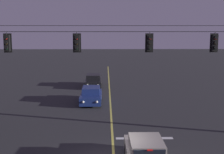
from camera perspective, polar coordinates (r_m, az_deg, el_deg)
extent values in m
cube|color=#D1C64C|center=(25.27, -0.23, -6.05)|extent=(0.14, 60.00, 0.01)
cube|color=silver|center=(19.10, 5.91, -11.01)|extent=(3.40, 0.36, 0.01)
cylinder|color=black|center=(18.45, 0.06, 8.24)|extent=(17.45, 0.03, 0.03)
cylinder|color=black|center=(18.45, 0.06, 9.33)|extent=(17.45, 0.02, 0.02)
cylinder|color=black|center=(19.33, -18.63, 7.54)|extent=(0.04, 0.04, 0.18)
cube|color=black|center=(19.34, -18.55, 5.86)|extent=(0.32, 0.26, 0.96)
cube|color=black|center=(19.48, -18.42, 5.88)|extent=(0.48, 0.03, 1.12)
sphere|color=red|center=(19.18, -18.73, 6.69)|extent=(0.17, 0.17, 0.17)
cylinder|color=black|center=(19.14, -18.77, 6.81)|extent=(0.20, 0.10, 0.20)
sphere|color=#3D280A|center=(19.19, -18.69, 5.83)|extent=(0.17, 0.17, 0.17)
cylinder|color=black|center=(19.15, -18.73, 5.95)|extent=(0.20, 0.10, 0.20)
sphere|color=black|center=(19.20, -18.65, 4.97)|extent=(0.17, 0.17, 0.17)
cylinder|color=black|center=(19.16, -18.69, 5.09)|extent=(0.20, 0.10, 0.20)
cylinder|color=black|center=(18.53, -6.45, 7.91)|extent=(0.04, 0.04, 0.18)
cube|color=black|center=(18.54, -6.42, 6.15)|extent=(0.32, 0.26, 0.96)
cube|color=black|center=(18.69, -6.38, 6.17)|extent=(0.48, 0.03, 1.12)
sphere|color=red|center=(18.37, -6.48, 7.02)|extent=(0.17, 0.17, 0.17)
cylinder|color=black|center=(18.33, -6.50, 7.15)|extent=(0.20, 0.10, 0.20)
sphere|color=#3D280A|center=(18.38, -6.47, 6.13)|extent=(0.17, 0.17, 0.17)
cylinder|color=black|center=(18.34, -6.48, 6.25)|extent=(0.20, 0.10, 0.20)
sphere|color=black|center=(18.40, -6.45, 5.23)|extent=(0.17, 0.17, 0.17)
cylinder|color=black|center=(18.36, -6.47, 5.35)|extent=(0.20, 0.10, 0.20)
cylinder|color=black|center=(18.63, 6.87, 7.90)|extent=(0.04, 0.04, 0.18)
cube|color=black|center=(18.64, 6.84, 6.15)|extent=(0.32, 0.26, 0.96)
cube|color=black|center=(18.79, 6.78, 6.17)|extent=(0.48, 0.03, 1.12)
sphere|color=red|center=(18.48, 6.92, 7.02)|extent=(0.17, 0.17, 0.17)
cylinder|color=black|center=(18.43, 6.94, 7.15)|extent=(0.20, 0.10, 0.20)
sphere|color=#3D280A|center=(18.49, 6.91, 6.13)|extent=(0.17, 0.17, 0.17)
cylinder|color=black|center=(18.44, 6.93, 6.26)|extent=(0.20, 0.10, 0.20)
sphere|color=black|center=(18.50, 6.89, 5.24)|extent=(0.17, 0.17, 0.17)
cylinder|color=black|center=(18.46, 6.91, 5.36)|extent=(0.20, 0.10, 0.20)
cylinder|color=black|center=(19.54, 18.25, 7.57)|extent=(0.04, 0.04, 0.18)
cube|color=black|center=(19.55, 18.17, 5.90)|extent=(0.32, 0.26, 0.96)
cube|color=black|center=(19.69, 18.03, 5.92)|extent=(0.48, 0.03, 1.12)
sphere|color=red|center=(19.39, 18.37, 6.72)|extent=(0.17, 0.17, 0.17)
cylinder|color=black|center=(19.35, 18.41, 6.84)|extent=(0.20, 0.10, 0.20)
sphere|color=#3D280A|center=(19.40, 18.33, 5.87)|extent=(0.17, 0.17, 0.17)
cylinder|color=black|center=(19.36, 18.37, 5.99)|extent=(0.20, 0.10, 0.20)
sphere|color=black|center=(19.42, 18.29, 5.03)|extent=(0.17, 0.17, 0.17)
cylinder|color=black|center=(19.38, 18.33, 5.14)|extent=(0.20, 0.10, 0.20)
cube|color=gray|center=(14.88, 6.25, -12.23)|extent=(1.51, 2.15, 0.54)
cube|color=black|center=(15.76, 5.81, -11.02)|extent=(1.40, 0.21, 0.48)
cube|color=black|center=(13.91, 6.83, -13.78)|extent=(1.37, 0.18, 0.46)
cylinder|color=black|center=(16.45, 2.73, -13.09)|extent=(0.22, 0.64, 0.64)
cylinder|color=black|center=(16.62, 8.33, -12.93)|extent=(0.22, 0.64, 0.64)
cube|color=red|center=(13.72, 6.91, -13.06)|extent=(0.24, 0.04, 0.06)
cube|color=navy|center=(27.78, -3.80, -3.65)|extent=(1.80, 4.30, 0.68)
cube|color=navy|center=(27.78, -3.80, -2.37)|extent=(1.51, 2.15, 0.54)
cube|color=black|center=(26.86, -3.89, -2.75)|extent=(1.40, 0.21, 0.48)
cube|color=black|center=(28.82, -3.70, -1.97)|extent=(1.37, 0.18, 0.46)
cylinder|color=black|center=(26.50, -2.21, -4.66)|extent=(0.22, 0.64, 0.64)
cylinder|color=black|center=(26.58, -5.64, -4.66)|extent=(0.22, 0.64, 0.64)
cylinder|color=black|center=(29.10, -2.12, -3.45)|extent=(0.22, 0.64, 0.64)
cylinder|color=black|center=(29.17, -5.23, -3.45)|extent=(0.22, 0.64, 0.64)
sphere|color=white|center=(25.63, -2.77, -4.55)|extent=(0.20, 0.20, 0.20)
sphere|color=white|center=(25.69, -5.27, -4.55)|extent=(0.20, 0.20, 0.20)
cube|color=black|center=(35.53, -3.40, -0.95)|extent=(1.80, 4.30, 0.68)
cube|color=black|center=(35.55, -3.40, 0.05)|extent=(1.51, 2.15, 0.54)
cube|color=black|center=(34.62, -3.46, -0.18)|extent=(1.40, 0.21, 0.48)
cube|color=black|center=(36.60, -3.34, 0.30)|extent=(1.37, 0.18, 0.46)
cylinder|color=black|center=(34.22, -2.16, -1.63)|extent=(0.22, 0.64, 0.64)
cylinder|color=black|center=(34.29, -4.81, -1.63)|extent=(0.22, 0.64, 0.64)
cylinder|color=black|center=(36.85, -2.09, -0.89)|extent=(0.22, 0.64, 0.64)
cylinder|color=black|center=(36.91, -4.55, -0.90)|extent=(0.22, 0.64, 0.64)
sphere|color=white|center=(33.36, -2.59, -1.47)|extent=(0.20, 0.20, 0.20)
sphere|color=white|center=(33.41, -4.50, -1.47)|extent=(0.20, 0.20, 0.20)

